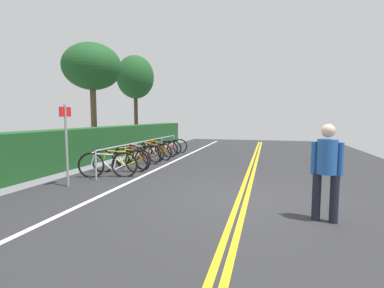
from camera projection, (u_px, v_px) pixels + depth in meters
The scene contains 19 objects.
ground_plane at pixel (243, 200), 6.06m from camera, with size 31.84×10.40×0.05m, color #2B2B2D.
centre_line_yellow_inner at pixel (246, 199), 6.03m from camera, with size 28.66×0.10×0.00m, color gold.
centre_line_yellow_outer at pixel (239, 198), 6.07m from camera, with size 28.66×0.10×0.00m, color gold.
bike_lane_stripe_white at pixel (114, 189), 6.84m from camera, with size 28.66×0.12×0.00m, color white.
bike_rack at pixel (146, 146), 11.03m from camera, with size 6.77×0.05×0.84m.
bicycle_0 at pixel (108, 165), 8.21m from camera, with size 0.65×1.64×0.78m.
bicycle_1 at pixel (120, 161), 8.99m from camera, with size 0.57×1.79×0.77m.
bicycle_2 at pixel (132, 158), 9.68m from camera, with size 0.64×1.62×0.72m.
bicycle_3 at pixel (138, 155), 10.44m from camera, with size 0.61×1.71×0.76m.
bicycle_4 at pixel (144, 153), 11.13m from camera, with size 0.46×1.68×0.70m.
bicycle_5 at pixel (155, 151), 11.68m from camera, with size 0.59×1.65×0.72m.
bicycle_6 at pixel (159, 148), 12.48m from camera, with size 0.46×1.79×0.77m.
bicycle_7 at pixel (163, 148), 13.09m from camera, with size 0.60×1.73×0.70m.
bicycle_8 at pixel (169, 146), 13.77m from camera, with size 0.67×1.72×0.72m.
pedestrian at pixel (327, 166), 4.66m from camera, with size 0.32×0.48×1.63m.
sign_post_near at pixel (66, 137), 7.02m from camera, with size 0.36×0.06×2.05m.
hedge_backdrop at pixel (116, 141), 13.03m from camera, with size 15.72×1.00×1.32m, color #1C4C21.
tree_mid at pixel (92, 67), 13.28m from camera, with size 2.72×2.72×5.19m.
tree_far_right at pixel (135, 78), 18.59m from camera, with size 2.44×2.44×5.76m.
Camera 1 is at (-5.99, -0.48, 1.74)m, focal length 26.48 mm.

